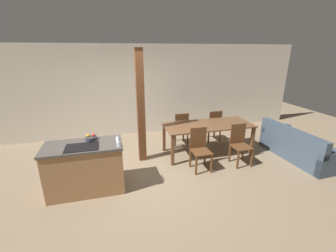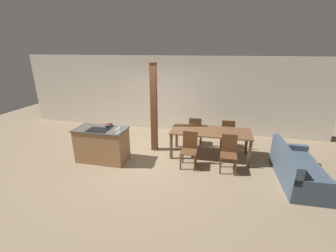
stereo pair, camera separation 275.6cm
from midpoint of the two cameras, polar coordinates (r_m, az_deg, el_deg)
The scene contains 14 objects.
ground_plane at distance 5.59m, azimuth -20.01°, elevation -11.78°, with size 16.00×16.00×0.00m, color #847056.
wall_back at distance 7.52m, azimuth -19.80°, elevation 7.06°, with size 11.20×0.08×2.70m.
kitchen_island at distance 5.34m, azimuth -33.02°, elevation -9.69°, with size 1.37×0.71×0.93m.
fruit_bowl at distance 5.29m, azimuth -31.93°, elevation -3.72°, with size 0.22×0.22×0.11m.
wine_glass_near at distance 4.68m, azimuth -28.16°, elevation -4.65°, with size 0.07×0.07×0.15m.
wine_glass_middle at distance 4.76m, azimuth -27.95°, elevation -4.25°, with size 0.07×0.07×0.15m.
wine_glass_far at distance 4.84m, azimuth -27.75°, elevation -3.87°, with size 0.07×0.07×0.15m.
dining_table at distance 5.88m, azimuth -3.39°, elevation -1.68°, with size 2.20×0.93×0.77m.
dining_chair_near_left at distance 5.26m, azimuth -7.11°, elevation -6.76°, with size 0.40×0.40×0.92m.
dining_chair_near_right at distance 5.46m, azimuth 3.25°, elevation -5.64°, with size 0.40×0.40×0.92m.
dining_chair_far_left at distance 6.52m, azimuth -8.85°, elevation -1.67°, with size 0.40×0.40×0.92m.
dining_chair_far_right at distance 6.69m, azimuth -0.42°, elevation -0.92°, with size 0.40×0.40×0.92m.
couch at distance 6.07m, azimuth 17.88°, elevation -6.21°, with size 0.93×1.90×0.79m.
timber_post at distance 5.69m, azimuth -20.19°, elevation 2.87°, with size 0.17×0.17×2.58m.
Camera 1 is at (-0.60, -4.27, 2.52)m, focal length 24.00 mm.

